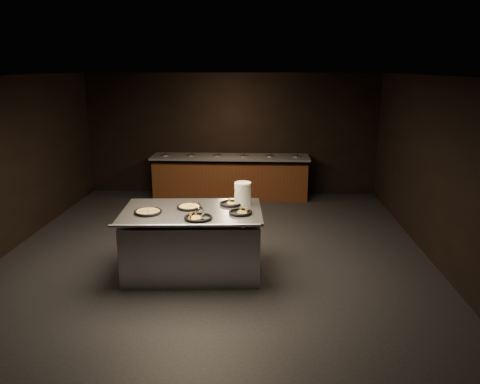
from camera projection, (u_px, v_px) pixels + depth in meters
The scene contains 11 objects.
room at pixel (214, 170), 7.42m from camera, with size 7.02×8.02×2.92m.
salad_bar at pixel (230, 179), 11.11m from camera, with size 3.70×0.83×1.18m.
serving_counter at pixel (193, 243), 7.03m from camera, with size 2.13×1.44×0.99m.
plate_stack at pixel (243, 193), 7.17m from camera, with size 0.25×0.25×0.34m, color silver.
pan_veggie_whole at pixel (148, 212), 6.75m from camera, with size 0.40×0.40×0.04m.
pan_cheese_whole at pixel (189, 207), 6.99m from camera, with size 0.37×0.37×0.04m.
pan_cheese_slices_a at pixel (231, 203), 7.16m from camera, with size 0.34×0.34×0.04m.
pan_cheese_slices_b at pixel (198, 218), 6.50m from camera, with size 0.40×0.40×0.04m.
pan_veggie_slices at pixel (240, 212), 6.73m from camera, with size 0.34×0.34×0.04m.
server_left at pixel (199, 207), 6.83m from camera, with size 0.22×0.26×0.15m.
server_right at pixel (200, 213), 6.52m from camera, with size 0.28×0.25×0.17m.
Camera 1 is at (0.77, -7.23, 3.03)m, focal length 35.00 mm.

